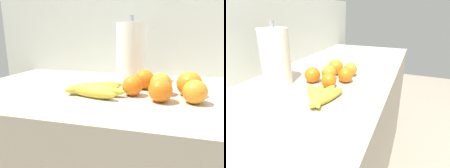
% 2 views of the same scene
% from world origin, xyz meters
% --- Properties ---
extents(wall_back, '(2.15, 0.06, 1.30)m').
position_xyz_m(wall_back, '(0.00, 0.36, 0.65)').
color(wall_back, silver).
rests_on(wall_back, ground).
extents(banana_bunch, '(0.21, 0.18, 0.04)m').
position_xyz_m(banana_bunch, '(-0.34, -0.10, 0.91)').
color(banana_bunch, gold).
rests_on(banana_bunch, counter).
extents(orange_far_right, '(0.07, 0.07, 0.07)m').
position_xyz_m(orange_far_right, '(-0.12, -0.12, 0.93)').
color(orange_far_right, orange).
rests_on(orange_far_right, counter).
extents(orange_front, '(0.07, 0.07, 0.07)m').
position_xyz_m(orange_front, '(-0.19, 0.02, 0.93)').
color(orange_front, orange).
rests_on(orange_front, counter).
extents(orange_center, '(0.07, 0.07, 0.07)m').
position_xyz_m(orange_center, '(-0.22, -0.07, 0.92)').
color(orange_center, orange).
rests_on(orange_center, counter).
extents(orange_back_left, '(0.08, 0.08, 0.08)m').
position_xyz_m(orange_back_left, '(-0.03, -0.03, 0.93)').
color(orange_back_left, orange).
rests_on(orange_back_left, counter).
extents(orange_right, '(0.07, 0.07, 0.07)m').
position_xyz_m(orange_right, '(-0.12, -0.03, 0.93)').
color(orange_right, orange).
rests_on(orange_right, counter).
extents(orange_back_right, '(0.07, 0.07, 0.07)m').
position_xyz_m(orange_back_right, '(-0.03, -0.11, 0.93)').
color(orange_back_right, orange).
rests_on(orange_back_right, counter).
extents(paper_towel_roll, '(0.13, 0.13, 0.28)m').
position_xyz_m(paper_towel_roll, '(-0.26, 0.16, 1.02)').
color(paper_towel_roll, white).
rests_on(paper_towel_roll, counter).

